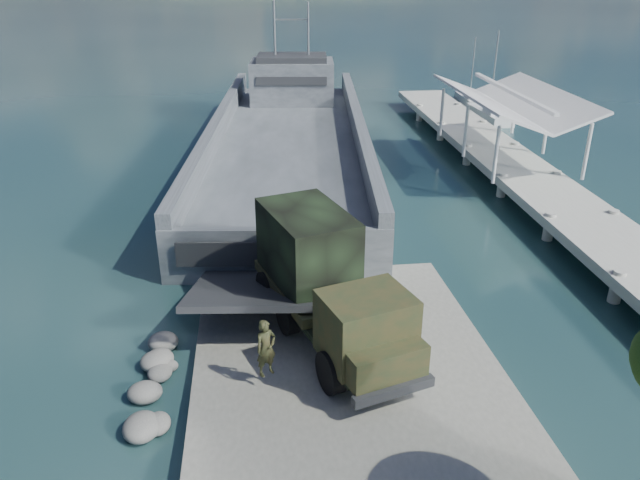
{
  "coord_description": "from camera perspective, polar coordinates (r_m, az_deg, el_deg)",
  "views": [
    {
      "loc": [
        -2.85,
        -16.17,
        12.74
      ],
      "look_at": [
        -0.25,
        6.0,
        2.44
      ],
      "focal_mm": 35.0,
      "sensor_mm": 36.0,
      "label": 1
    }
  ],
  "objects": [
    {
      "name": "pier",
      "position": [
        39.95,
        17.13,
        7.48
      ],
      "size": [
        6.4,
        44.0,
        6.1
      ],
      "color": "#A6A69C",
      "rests_on": "ground"
    },
    {
      "name": "ground",
      "position": [
        20.78,
        2.68,
        -13.07
      ],
      "size": [
        1400.0,
        1400.0,
        0.0
      ],
      "primitive_type": "plane",
      "color": "#18393B",
      "rests_on": "ground"
    },
    {
      "name": "sailboat_far",
      "position": [
        61.0,
        13.55,
        12.36
      ],
      "size": [
        1.64,
        5.04,
        6.07
      ],
      "rotation": [
        0.0,
        0.0,
        -0.04
      ],
      "color": "silver",
      "rests_on": "ground"
    },
    {
      "name": "landing_craft",
      "position": [
        40.96,
        -2.89,
        7.98
      ],
      "size": [
        13.0,
        38.8,
        11.33
      ],
      "rotation": [
        0.0,
        0.0,
        -0.1
      ],
      "color": "#3F464A",
      "rests_on": "ground"
    },
    {
      "name": "shoreline_rocks",
      "position": [
        21.25,
        -14.75,
        -13.04
      ],
      "size": [
        3.2,
        5.6,
        0.9
      ],
      "primitive_type": null,
      "color": "#5E5F5C",
      "rests_on": "ground"
    },
    {
      "name": "boat_ramp",
      "position": [
        19.86,
        3.17,
        -14.25
      ],
      "size": [
        10.0,
        18.0,
        0.5
      ],
      "primitive_type": "cube",
      "color": "slate",
      "rests_on": "ground"
    },
    {
      "name": "soldier",
      "position": [
        19.49,
        -4.92,
        -10.76
      ],
      "size": [
        0.82,
        0.74,
        1.89
      ],
      "primitive_type": "imported",
      "rotation": [
        0.0,
        0.0,
        0.53
      ],
      "color": "#21301A",
      "rests_on": "boat_ramp"
    },
    {
      "name": "sailboat_near",
      "position": [
        55.12,
        15.29,
        10.97
      ],
      "size": [
        2.05,
        6.14,
        7.38
      ],
      "rotation": [
        0.0,
        0.0,
        0.05
      ],
      "color": "silver",
      "rests_on": "ground"
    },
    {
      "name": "military_truck",
      "position": [
        21.4,
        0.47,
        -3.8
      ],
      "size": [
        5.09,
        9.07,
        4.04
      ],
      "rotation": [
        0.0,
        0.0,
        0.31
      ],
      "color": "black",
      "rests_on": "boat_ramp"
    }
  ]
}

